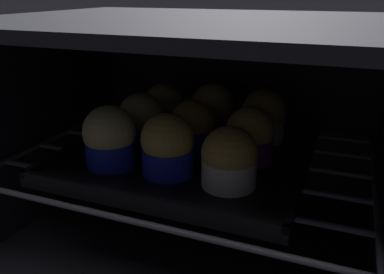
{
  "coord_description": "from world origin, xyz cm",
  "views": [
    {
      "loc": [
        21.55,
        -31.66,
        39.24
      ],
      "look_at": [
        0.0,
        22.33,
        17.43
      ],
      "focal_mm": 37.04,
      "sensor_mm": 36.0,
      "label": 1
    }
  ],
  "objects": [
    {
      "name": "oven_cavity",
      "position": [
        0.0,
        26.25,
        17.0
      ],
      "size": [
        59.0,
        47.0,
        37.0
      ],
      "color": "black",
      "rests_on": "ground"
    },
    {
      "name": "muffin_row0_col0",
      "position": [
        -8.84,
        12.89,
        19.32
      ],
      "size": [
        7.57,
        7.57,
        8.87
      ],
      "color": "#1928B7",
      "rests_on": "baking_tray"
    },
    {
      "name": "muffin_row2_col0",
      "position": [
        -9.27,
        31.66,
        18.88
      ],
      "size": [
        7.16,
        7.16,
        8.3
      ],
      "color": "#1928B7",
      "rests_on": "baking_tray"
    },
    {
      "name": "muffin_row2_col2",
      "position": [
        9.31,
        31.34,
        19.19
      ],
      "size": [
        7.4,
        7.4,
        8.67
      ],
      "color": "silver",
      "rests_on": "baking_tray"
    },
    {
      "name": "muffin_row1_col1",
      "position": [
        -0.25,
        22.65,
        18.93
      ],
      "size": [
        7.09,
        7.09,
        8.11
      ],
      "color": "#1928B7",
      "rests_on": "baking_tray"
    },
    {
      "name": "muffin_row1_col2",
      "position": [
        9.25,
        21.98,
        18.91
      ],
      "size": [
        7.11,
        7.11,
        8.23
      ],
      "color": "#7A238C",
      "rests_on": "baking_tray"
    },
    {
      "name": "muffin_row2_col1",
      "position": [
        0.1,
        31.8,
        19.3
      ],
      "size": [
        7.5,
        7.5,
        8.76
      ],
      "color": "red",
      "rests_on": "baking_tray"
    },
    {
      "name": "baking_tray",
      "position": [
        0.0,
        22.33,
        14.68
      ],
      "size": [
        35.95,
        35.95,
        2.2
      ],
      "color": "black",
      "rests_on": "oven_rack"
    },
    {
      "name": "oven_rack",
      "position": [
        0.0,
        22.0,
        13.6
      ],
      "size": [
        54.8,
        42.0,
        0.8
      ],
      "color": "#51515B",
      "rests_on": "oven_cavity"
    },
    {
      "name": "muffin_row1_col0",
      "position": [
        -8.76,
        22.1,
        19.05
      ],
      "size": [
        7.52,
        7.52,
        8.48
      ],
      "color": "#1928B7",
      "rests_on": "baking_tray"
    },
    {
      "name": "muffin_row0_col2",
      "position": [
        8.83,
        13.05,
        18.83
      ],
      "size": [
        7.28,
        7.28,
        8.04
      ],
      "color": "silver",
      "rests_on": "baking_tray"
    },
    {
      "name": "muffin_row0_col1",
      "position": [
        -0.25,
        13.38,
        19.19
      ],
      "size": [
        7.25,
        7.25,
        8.66
      ],
      "color": "#1928B7",
      "rests_on": "baking_tray"
    }
  ]
}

